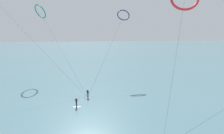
{
  "coord_description": "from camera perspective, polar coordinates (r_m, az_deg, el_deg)",
  "views": [
    {
      "loc": [
        -3.13,
        -4.63,
        12.81
      ],
      "look_at": [
        0.0,
        19.39,
        7.53
      ],
      "focal_mm": 26.62,
      "sensor_mm": 36.0,
      "label": 1
    }
  ],
  "objects": [
    {
      "name": "sea_water",
      "position": [
        109.8,
        -5.77,
        5.55
      ],
      "size": [
        400.0,
        200.0,
        0.08
      ],
      "primitive_type": "cube",
      "color": "#476B75",
      "rests_on": "ground"
    },
    {
      "name": "surfer_violet",
      "position": [
        32.98,
        -8.33,
        -9.16
      ],
      "size": [
        1.4,
        0.73,
        1.7
      ],
      "rotation": [
        0.0,
        0.0,
        5.38
      ],
      "color": "purple",
      "rests_on": "ground"
    },
    {
      "name": "surfer_ivory",
      "position": [
        29.5,
        -12.12,
        -11.98
      ],
      "size": [
        1.4,
        0.65,
        1.7
      ],
      "rotation": [
        0.0,
        0.0,
        4.42
      ],
      "color": "silver",
      "rests_on": "ground"
    },
    {
      "name": "kite_teal",
      "position": [
        52.02,
        -23.39,
        17.06
      ],
      "size": [
        14.89,
        21.51,
        19.88
      ],
      "rotation": [
        0.0,
        0.0,
        2.39
      ],
      "color": "teal",
      "rests_on": "ground"
    },
    {
      "name": "kite_navy",
      "position": [
        45.95,
        3.91,
        17.34
      ],
      "size": [
        11.4,
        15.35,
        18.41
      ],
      "rotation": [
        0.0,
        0.0,
        0.06
      ],
      "color": "navy",
      "rests_on": "ground"
    }
  ]
}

